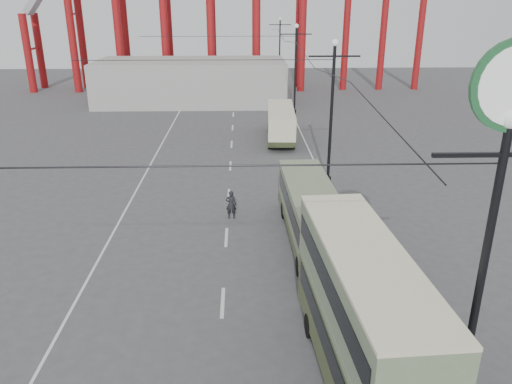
{
  "coord_description": "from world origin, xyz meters",
  "views": [
    {
      "loc": [
        -0.17,
        -13.34,
        11.45
      ],
      "look_at": [
        0.5,
        8.7,
        3.0
      ],
      "focal_mm": 35.0,
      "sensor_mm": 36.0,
      "label": 1
    }
  ],
  "objects_px": {
    "double_decker_bus": "(361,312)",
    "pedestrian": "(231,204)",
    "single_decker_green": "(311,213)",
    "single_decker_cream": "(281,122)",
    "lamp_post_near": "(501,174)"
  },
  "relations": [
    {
      "from": "lamp_post_near",
      "to": "pedestrian",
      "type": "xyz_separation_m",
      "value": [
        -6.38,
        15.48,
        -7.04
      ]
    },
    {
      "from": "single_decker_green",
      "to": "single_decker_cream",
      "type": "bearing_deg",
      "value": 88.42
    },
    {
      "from": "double_decker_bus",
      "to": "pedestrian",
      "type": "distance_m",
      "value": 13.93
    },
    {
      "from": "single_decker_green",
      "to": "pedestrian",
      "type": "distance_m",
      "value": 5.15
    },
    {
      "from": "lamp_post_near",
      "to": "double_decker_bus",
      "type": "xyz_separation_m",
      "value": [
        -2.21,
        2.31,
        -5.19
      ]
    },
    {
      "from": "single_decker_cream",
      "to": "double_decker_bus",
      "type": "bearing_deg",
      "value": -86.86
    },
    {
      "from": "double_decker_bus",
      "to": "pedestrian",
      "type": "xyz_separation_m",
      "value": [
        -4.17,
        13.17,
        -1.85
      ]
    },
    {
      "from": "lamp_post_near",
      "to": "pedestrian",
      "type": "relative_size",
      "value": 6.6
    },
    {
      "from": "lamp_post_near",
      "to": "single_decker_cream",
      "type": "bearing_deg",
      "value": 94.02
    },
    {
      "from": "lamp_post_near",
      "to": "single_decker_green",
      "type": "distance_m",
      "value": 14.11
    },
    {
      "from": "single_decker_green",
      "to": "single_decker_cream",
      "type": "height_order",
      "value": "single_decker_green"
    },
    {
      "from": "lamp_post_near",
      "to": "double_decker_bus",
      "type": "relative_size",
      "value": 1.2
    },
    {
      "from": "lamp_post_near",
      "to": "pedestrian",
      "type": "distance_m",
      "value": 18.16
    },
    {
      "from": "double_decker_bus",
      "to": "single_decker_cream",
      "type": "bearing_deg",
      "value": 86.71
    },
    {
      "from": "lamp_post_near",
      "to": "pedestrian",
      "type": "bearing_deg",
      "value": 112.41
    }
  ]
}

